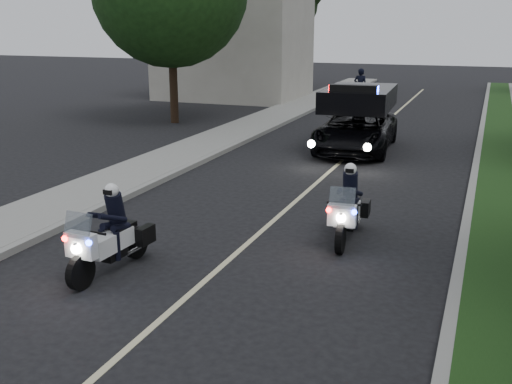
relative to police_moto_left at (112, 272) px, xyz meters
The scene contains 14 objects.
ground 2.06m from the police_moto_left, 32.06° to the right, with size 120.00×120.00×0.00m, color black.
curb_right 10.65m from the police_moto_left, 56.74° to the left, with size 0.20×60.00×0.15m, color gray.
grass_verge 11.05m from the police_moto_left, 53.70° to the left, with size 1.20×60.00×0.16m, color #193814.
curb_left 9.22m from the police_moto_left, 104.82° to the left, with size 0.20×60.00×0.15m, color gray.
sidewalk_left 9.56m from the police_moto_left, 111.21° to the left, with size 2.00×60.00×0.16m, color gray.
building_far 26.47m from the police_moto_left, 108.34° to the left, with size 8.00×6.00×7.00m, color #A8A396.
lane_marking 9.08m from the police_moto_left, 78.93° to the left, with size 0.12×50.00×0.01m, color #BFB78C.
police_moto_left is the anchor object (origin of this frame).
police_moto_right 4.79m from the police_moto_left, 41.79° to the left, with size 0.66×1.89×1.60m, color silver, non-canonical shape.
police_suv 12.41m from the police_moto_left, 81.70° to the left, with size 2.42×5.24×2.55m, color black.
bicycle 23.08m from the police_moto_left, 90.80° to the left, with size 0.64×1.82×0.95m, color black.
cyclist 23.08m from the police_moto_left, 90.80° to the left, with size 0.67×0.45×1.87m, color black.
tree_left_near 16.99m from the police_moto_left, 114.71° to the left, with size 6.70×6.70×11.17m, color #1B4115, non-canonical shape.
tree_left_far 30.94m from the police_moto_left, 105.19° to the left, with size 6.85×6.85×11.41m, color black, non-canonical shape.
Camera 1 is at (4.35, -7.43, 4.34)m, focal length 42.55 mm.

